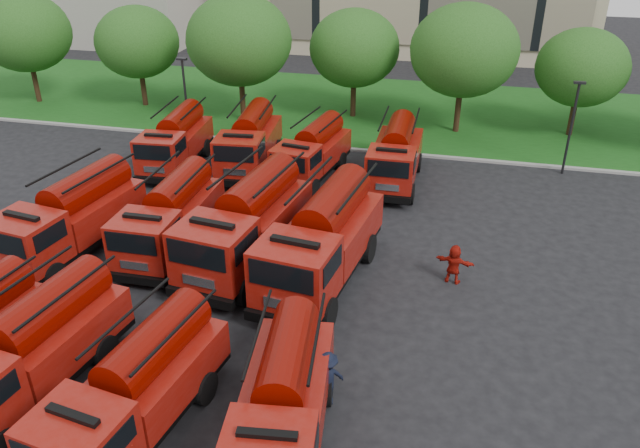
{
  "coord_description": "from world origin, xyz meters",
  "views": [
    {
      "loc": [
        6.37,
        -16.56,
        13.67
      ],
      "look_at": [
        1.21,
        5.07,
        1.8
      ],
      "focal_mm": 35.0,
      "sensor_mm": 36.0,
      "label": 1
    }
  ],
  "objects_px": {
    "fire_truck_2": "(136,389)",
    "firefighter_5": "(452,282)",
    "fire_truck_4": "(72,217)",
    "fire_truck_6": "(247,223)",
    "fire_truck_5": "(171,216)",
    "firefighter_3": "(326,403)",
    "firefighter_4": "(27,338)",
    "fire_truck_3": "(283,402)",
    "fire_truck_10": "(313,152)",
    "fire_truck_1": "(30,349)",
    "fire_truck_11": "(396,155)",
    "fire_truck_9": "(250,141)",
    "fire_truck_8": "(176,140)",
    "fire_truck_7": "(322,240)"
  },
  "relations": [
    {
      "from": "fire_truck_10",
      "to": "fire_truck_7",
      "type": "bearing_deg",
      "value": -64.65
    },
    {
      "from": "fire_truck_4",
      "to": "fire_truck_11",
      "type": "relative_size",
      "value": 1.11
    },
    {
      "from": "fire_truck_2",
      "to": "fire_truck_7",
      "type": "relative_size",
      "value": 0.84
    },
    {
      "from": "fire_truck_1",
      "to": "firefighter_4",
      "type": "height_order",
      "value": "fire_truck_1"
    },
    {
      "from": "firefighter_3",
      "to": "firefighter_4",
      "type": "distance_m",
      "value": 10.81
    },
    {
      "from": "fire_truck_2",
      "to": "firefighter_5",
      "type": "distance_m",
      "value": 12.98
    },
    {
      "from": "fire_truck_6",
      "to": "fire_truck_11",
      "type": "distance_m",
      "value": 10.66
    },
    {
      "from": "fire_truck_11",
      "to": "firefighter_4",
      "type": "distance_m",
      "value": 19.42
    },
    {
      "from": "fire_truck_2",
      "to": "fire_truck_6",
      "type": "distance_m",
      "value": 9.51
    },
    {
      "from": "fire_truck_11",
      "to": "firefighter_4",
      "type": "relative_size",
      "value": 3.85
    },
    {
      "from": "fire_truck_3",
      "to": "fire_truck_11",
      "type": "bearing_deg",
      "value": 80.51
    },
    {
      "from": "fire_truck_7",
      "to": "firefighter_4",
      "type": "xyz_separation_m",
      "value": [
        -9.12,
        -6.01,
        -1.82
      ]
    },
    {
      "from": "fire_truck_4",
      "to": "firefighter_3",
      "type": "distance_m",
      "value": 14.04
    },
    {
      "from": "fire_truck_4",
      "to": "fire_truck_6",
      "type": "relative_size",
      "value": 0.92
    },
    {
      "from": "fire_truck_10",
      "to": "firefighter_3",
      "type": "height_order",
      "value": "fire_truck_10"
    },
    {
      "from": "fire_truck_1",
      "to": "firefighter_3",
      "type": "height_order",
      "value": "fire_truck_1"
    },
    {
      "from": "fire_truck_1",
      "to": "firefighter_4",
      "type": "distance_m",
      "value": 3.34
    },
    {
      "from": "fire_truck_5",
      "to": "firefighter_4",
      "type": "relative_size",
      "value": 3.93
    },
    {
      "from": "firefighter_4",
      "to": "fire_truck_1",
      "type": "bearing_deg",
      "value": -172.6
    },
    {
      "from": "fire_truck_3",
      "to": "fire_truck_6",
      "type": "bearing_deg",
      "value": 107.46
    },
    {
      "from": "firefighter_5",
      "to": "fire_truck_5",
      "type": "bearing_deg",
      "value": 11.63
    },
    {
      "from": "fire_truck_1",
      "to": "fire_truck_9",
      "type": "distance_m",
      "value": 18.31
    },
    {
      "from": "fire_truck_1",
      "to": "fire_truck_2",
      "type": "height_order",
      "value": "fire_truck_1"
    },
    {
      "from": "fire_truck_2",
      "to": "fire_truck_3",
      "type": "xyz_separation_m",
      "value": [
        4.08,
        0.53,
        -0.04
      ]
    },
    {
      "from": "fire_truck_1",
      "to": "fire_truck_4",
      "type": "height_order",
      "value": "fire_truck_4"
    },
    {
      "from": "fire_truck_8",
      "to": "firefighter_3",
      "type": "distance_m",
      "value": 20.3
    },
    {
      "from": "fire_truck_2",
      "to": "firefighter_5",
      "type": "bearing_deg",
      "value": 58.85
    },
    {
      "from": "firefighter_5",
      "to": "fire_truck_3",
      "type": "bearing_deg",
      "value": 76.87
    },
    {
      "from": "fire_truck_5",
      "to": "fire_truck_6",
      "type": "bearing_deg",
      "value": -4.77
    },
    {
      "from": "fire_truck_1",
      "to": "firefighter_3",
      "type": "distance_m",
      "value": 9.01
    },
    {
      "from": "fire_truck_6",
      "to": "fire_truck_8",
      "type": "xyz_separation_m",
      "value": [
        -7.29,
        8.86,
        -0.29
      ]
    },
    {
      "from": "fire_truck_7",
      "to": "fire_truck_10",
      "type": "xyz_separation_m",
      "value": [
        -2.83,
        9.75,
        -0.36
      ]
    },
    {
      "from": "fire_truck_1",
      "to": "fire_truck_6",
      "type": "distance_m",
      "value": 9.54
    },
    {
      "from": "fire_truck_11",
      "to": "fire_truck_9",
      "type": "bearing_deg",
      "value": 179.05
    },
    {
      "from": "fire_truck_5",
      "to": "fire_truck_11",
      "type": "bearing_deg",
      "value": 47.16
    },
    {
      "from": "firefighter_5",
      "to": "firefighter_3",
      "type": "bearing_deg",
      "value": 77.11
    },
    {
      "from": "fire_truck_5",
      "to": "fire_truck_3",
      "type": "bearing_deg",
      "value": -51.1
    },
    {
      "from": "firefighter_4",
      "to": "fire_truck_3",
      "type": "bearing_deg",
      "value": -139.91
    },
    {
      "from": "firefighter_5",
      "to": "fire_truck_6",
      "type": "bearing_deg",
      "value": 13.6
    },
    {
      "from": "firefighter_5",
      "to": "fire_truck_2",
      "type": "bearing_deg",
      "value": 61.09
    },
    {
      "from": "fire_truck_5",
      "to": "fire_truck_10",
      "type": "distance_m",
      "value": 9.72
    },
    {
      "from": "fire_truck_3",
      "to": "fire_truck_10",
      "type": "height_order",
      "value": "fire_truck_3"
    },
    {
      "from": "fire_truck_3",
      "to": "fire_truck_10",
      "type": "relative_size",
      "value": 1.01
    },
    {
      "from": "fire_truck_9",
      "to": "fire_truck_4",
      "type": "bearing_deg",
      "value": -118.05
    },
    {
      "from": "fire_truck_4",
      "to": "fire_truck_5",
      "type": "height_order",
      "value": "fire_truck_4"
    },
    {
      "from": "firefighter_3",
      "to": "fire_truck_8",
      "type": "bearing_deg",
      "value": -96.94
    },
    {
      "from": "fire_truck_3",
      "to": "fire_truck_5",
      "type": "relative_size",
      "value": 0.97
    },
    {
      "from": "fire_truck_3",
      "to": "fire_truck_4",
      "type": "bearing_deg",
      "value": 137.8
    },
    {
      "from": "fire_truck_2",
      "to": "fire_truck_6",
      "type": "height_order",
      "value": "fire_truck_6"
    },
    {
      "from": "fire_truck_4",
      "to": "firefighter_3",
      "type": "xyz_separation_m",
      "value": [
        12.41,
        -6.36,
        -1.66
      ]
    }
  ]
}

